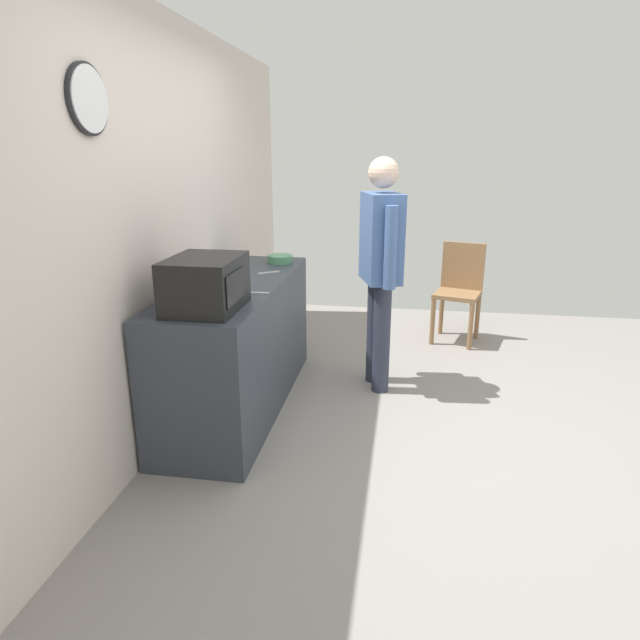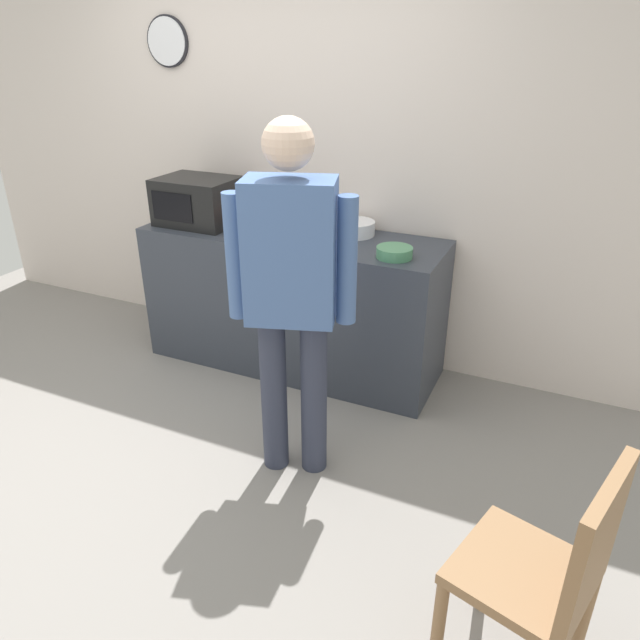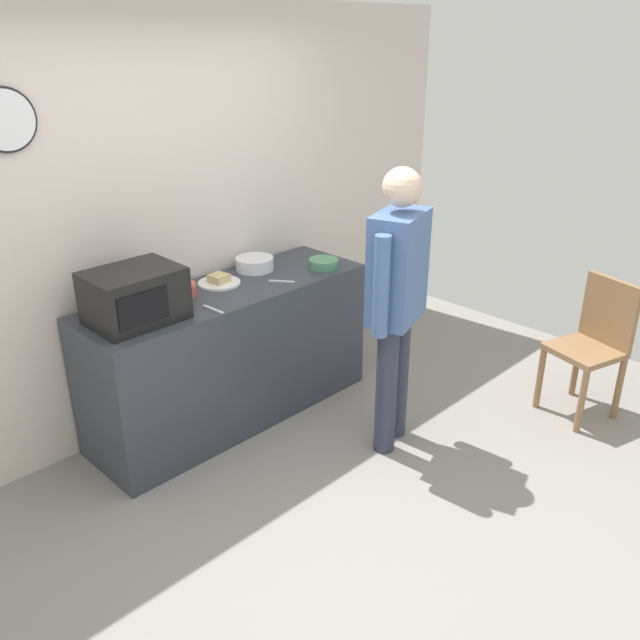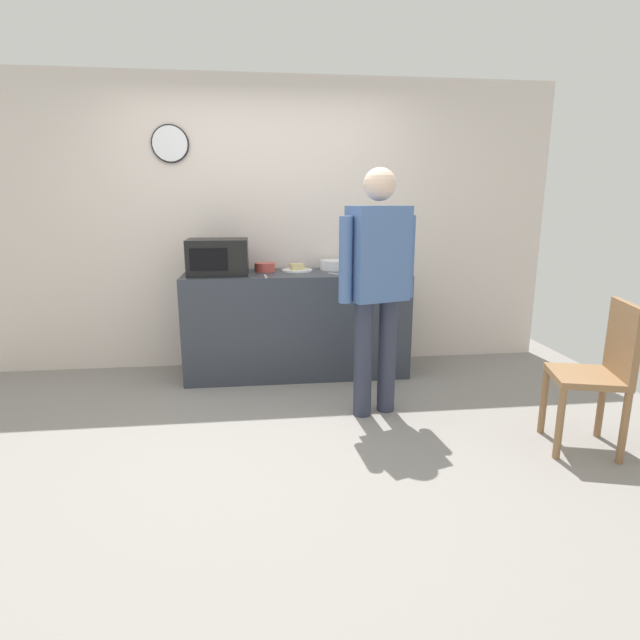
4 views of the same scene
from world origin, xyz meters
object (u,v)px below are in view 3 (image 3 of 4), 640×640
(microwave, at_px, (135,296))
(fork_utensil, at_px, (213,309))
(salad_bowl, at_px, (181,290))
(wooden_chair, at_px, (594,341))
(cereal_bowl, at_px, (255,264))
(spoon_utensil, at_px, (282,281))
(person_standing, at_px, (397,293))
(sandwich_plate, at_px, (219,281))
(mixing_bowl, at_px, (324,263))

(microwave, height_order, fork_utensil, microwave)
(salad_bowl, height_order, wooden_chair, salad_bowl)
(cereal_bowl, xyz_separation_m, spoon_utensil, (-0.03, -0.31, -0.04))
(fork_utensil, xyz_separation_m, spoon_utensil, (0.60, 0.06, 0.00))
(person_standing, bearing_deg, sandwich_plate, 114.20)
(sandwich_plate, distance_m, cereal_bowl, 0.35)
(sandwich_plate, height_order, person_standing, person_standing)
(mixing_bowl, relative_size, person_standing, 0.12)
(mixing_bowl, xyz_separation_m, fork_utensil, (-0.99, -0.07, -0.03))
(sandwich_plate, relative_size, salad_bowl, 1.49)
(cereal_bowl, distance_m, spoon_utensil, 0.31)
(salad_bowl, bearing_deg, spoon_utensil, -23.55)
(mixing_bowl, bearing_deg, person_standing, -105.39)
(microwave, distance_m, person_standing, 1.48)
(cereal_bowl, distance_m, mixing_bowl, 0.47)
(cereal_bowl, bearing_deg, person_standing, -83.03)
(sandwich_plate, distance_m, spoon_utensil, 0.40)
(sandwich_plate, xyz_separation_m, wooden_chair, (1.72, -1.77, -0.41))
(wooden_chair, bearing_deg, spoon_utensil, 132.97)
(mixing_bowl, bearing_deg, spoon_utensil, -179.15)
(mixing_bowl, height_order, wooden_chair, mixing_bowl)
(fork_utensil, bearing_deg, person_standing, -44.26)
(person_standing, bearing_deg, mixing_bowl, 74.61)
(microwave, bearing_deg, cereal_bowl, 10.81)
(fork_utensil, bearing_deg, sandwich_plate, 47.84)
(sandwich_plate, xyz_separation_m, salad_bowl, (-0.28, 0.00, 0.02))
(wooden_chair, bearing_deg, person_standing, 150.46)
(salad_bowl, height_order, spoon_utensil, salad_bowl)
(fork_utensil, relative_size, wooden_chair, 0.18)
(microwave, distance_m, sandwich_plate, 0.71)
(microwave, xyz_separation_m, salad_bowl, (0.40, 0.15, -0.11))
(microwave, xyz_separation_m, fork_utensil, (0.39, -0.18, -0.15))
(spoon_utensil, bearing_deg, salad_bowl, 156.45)
(fork_utensil, bearing_deg, cereal_bowl, 30.48)
(salad_bowl, xyz_separation_m, person_standing, (0.76, -1.07, 0.06))
(mixing_bowl, height_order, person_standing, person_standing)
(salad_bowl, bearing_deg, microwave, -159.78)
(person_standing, distance_m, wooden_chair, 1.51)
(salad_bowl, xyz_separation_m, fork_utensil, (-0.00, -0.32, -0.03))
(salad_bowl, bearing_deg, wooden_chair, -41.50)
(microwave, xyz_separation_m, sandwich_plate, (0.68, 0.14, -0.13))
(mixing_bowl, height_order, spoon_utensil, mixing_bowl)
(sandwich_plate, bearing_deg, cereal_bowl, 8.76)
(mixing_bowl, bearing_deg, salad_bowl, 165.64)
(cereal_bowl, relative_size, person_standing, 0.15)
(cereal_bowl, relative_size, wooden_chair, 0.28)
(person_standing, bearing_deg, wooden_chair, -29.54)
(microwave, bearing_deg, spoon_utensil, -6.52)
(microwave, distance_m, wooden_chair, 2.95)
(cereal_bowl, xyz_separation_m, person_standing, (0.14, -1.12, 0.06))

